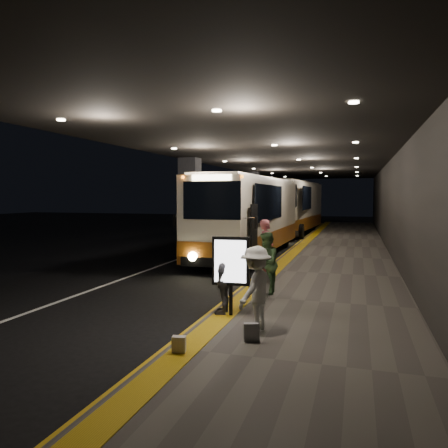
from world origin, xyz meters
The scene contains 18 objects.
ground centered at (0.00, 0.00, 0.00)m, with size 90.00×90.00×0.00m, color black.
lane_line_white centered at (-1.80, 5.00, 0.01)m, with size 0.12×50.00×0.01m, color silver.
kerb_stripe_yellow centered at (2.35, 5.00, 0.01)m, with size 0.18×50.00×0.01m, color gold.
sidewalk centered at (4.75, 5.00, 0.07)m, with size 4.50×50.00×0.15m, color #514C44.
tactile_strip centered at (2.85, 5.00, 0.16)m, with size 0.50×50.00×0.01m, color gold.
terminal_wall centered at (7.00, 5.00, 3.00)m, with size 0.10×50.00×6.00m, color black.
support_columns centered at (-1.50, 4.00, 2.20)m, with size 0.80×24.80×4.40m.
canopy centered at (2.50, 5.00, 4.60)m, with size 9.00×50.00×0.40m, color black.
coach_main centered at (0.93, 5.29, 1.67)m, with size 2.60×11.20×3.47m.
coach_second centered at (1.14, 17.29, 1.75)m, with size 3.11×11.72×3.64m.
passenger_boarding centered at (2.80, -0.20, 1.07)m, with size 0.67×0.44×1.84m, color #B4545B.
passenger_waiting_green centered at (3.31, -2.73, 0.98)m, with size 0.80×0.50×1.65m, color #3F6437.
passenger_waiting_white centered at (3.75, -5.87, 0.97)m, with size 1.06×0.49×1.64m, color silver.
passenger_waiting_grey centered at (2.80, -4.91, 0.90)m, with size 0.88×0.45×1.51m, color #424145.
bag_polka centered at (3.83, -6.53, 0.32)m, with size 0.27×0.12×0.33m, color black.
bag_plain centered at (2.80, -7.43, 0.29)m, with size 0.22×0.13×0.28m, color silver.
info_sign centered at (3.00, -5.02, 1.31)m, with size 0.82×0.18×1.73m.
stanchion_post centered at (2.75, -2.29, 0.71)m, with size 0.05×0.05×1.13m, color black.
Camera 1 is at (5.60, -14.00, 2.77)m, focal length 35.00 mm.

